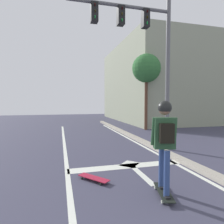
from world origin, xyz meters
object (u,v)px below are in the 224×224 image
at_px(skateboard, 164,192).
at_px(traffic_signal_mast, 142,42).
at_px(skater, 165,134).
at_px(roadside_tree, 146,69).
at_px(spare_skateboard, 94,178).

xyz_separation_m(skateboard, traffic_signal_mast, (0.98, 3.33, 3.93)).
distance_m(skater, traffic_signal_mast, 4.46).
xyz_separation_m(skater, roadside_tree, (3.48, 8.34, 2.71)).
bearing_deg(skater, traffic_signal_mast, 73.52).
xyz_separation_m(spare_skateboard, traffic_signal_mast, (2.18, 2.27, 3.94)).
relative_size(spare_skateboard, roadside_tree, 0.16).
bearing_deg(skater, roadside_tree, 67.37).
xyz_separation_m(spare_skateboard, roadside_tree, (4.67, 7.27, 3.86)).
distance_m(skateboard, roadside_tree, 9.82).
bearing_deg(roadside_tree, traffic_signal_mast, -116.47).
height_order(skateboard, traffic_signal_mast, traffic_signal_mast).
bearing_deg(skateboard, roadside_tree, 67.36).
bearing_deg(roadside_tree, skater, -112.63).
bearing_deg(spare_skateboard, skateboard, -41.53).
height_order(skateboard, roadside_tree, roadside_tree).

